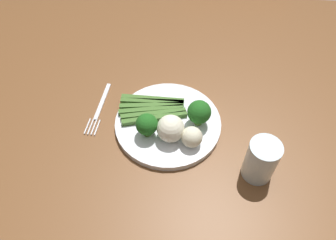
# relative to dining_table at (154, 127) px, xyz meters

# --- Properties ---
(ground_plane) EXTENTS (6.00, 6.00, 0.02)m
(ground_plane) POSITION_rel_dining_table_xyz_m (0.00, 0.00, -0.67)
(ground_plane) COLOR gray
(dining_table) EXTENTS (1.50, 1.03, 0.75)m
(dining_table) POSITION_rel_dining_table_xyz_m (0.00, 0.00, 0.00)
(dining_table) COLOR brown
(dining_table) RESTS_ON ground_plane
(chair) EXTENTS (0.43, 0.43, 0.87)m
(chair) POSITION_rel_dining_table_xyz_m (-0.22, -0.65, -0.16)
(chair) COLOR #9E754C
(chair) RESTS_ON ground_plane
(plate) EXTENTS (0.25, 0.25, 0.01)m
(plate) POSITION_rel_dining_table_xyz_m (-0.04, 0.06, 0.10)
(plate) COLOR white
(plate) RESTS_ON dining_table
(asparagus_bundle) EXTENTS (0.16, 0.10, 0.01)m
(asparagus_bundle) POSITION_rel_dining_table_xyz_m (-0.00, 0.03, 0.11)
(asparagus_bundle) COLOR #3D6626
(asparagus_bundle) RESTS_ON plate
(broccoli_right) EXTENTS (0.05, 0.05, 0.07)m
(broccoli_right) POSITION_rel_dining_table_xyz_m (-0.11, 0.06, 0.14)
(broccoli_right) COLOR #4C7F2B
(broccoli_right) RESTS_ON plate
(broccoli_front_left) EXTENTS (0.05, 0.05, 0.06)m
(broccoli_front_left) POSITION_rel_dining_table_xyz_m (0.00, 0.10, 0.14)
(broccoli_front_left) COLOR #4C7F2B
(broccoli_front_left) RESTS_ON plate
(cauliflower_back_right) EXTENTS (0.05, 0.05, 0.05)m
(cauliflower_back_right) POSITION_rel_dining_table_xyz_m (-0.10, 0.11, 0.13)
(cauliflower_back_right) COLOR beige
(cauliflower_back_right) RESTS_ON plate
(cauliflower_edge) EXTENTS (0.06, 0.06, 0.06)m
(cauliflower_edge) POSITION_rel_dining_table_xyz_m (-0.05, 0.10, 0.14)
(cauliflower_edge) COLOR silver
(cauliflower_edge) RESTS_ON plate
(fork) EXTENTS (0.03, 0.17, 0.00)m
(fork) POSITION_rel_dining_table_xyz_m (0.13, 0.02, 0.09)
(fork) COLOR silver
(fork) RESTS_ON dining_table
(water_glass) EXTENTS (0.06, 0.06, 0.10)m
(water_glass) POSITION_rel_dining_table_xyz_m (-0.24, 0.17, 0.14)
(water_glass) COLOR silver
(water_glass) RESTS_ON dining_table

